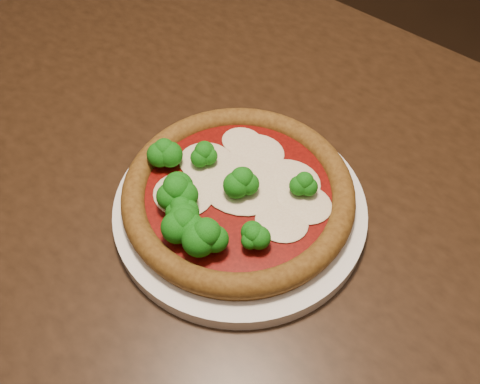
% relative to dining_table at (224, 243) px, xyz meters
% --- Properties ---
extents(floor, '(4.00, 4.00, 0.00)m').
position_rel_dining_table_xyz_m(floor, '(-0.06, 0.03, -0.66)').
color(floor, black).
rests_on(floor, ground).
extents(dining_table, '(1.42, 1.17, 0.75)m').
position_rel_dining_table_xyz_m(dining_table, '(0.00, 0.00, 0.00)').
color(dining_table, black).
rests_on(dining_table, floor).
extents(plate, '(0.29, 0.29, 0.02)m').
position_rel_dining_table_xyz_m(plate, '(0.03, -0.01, 0.10)').
color(plate, white).
rests_on(plate, dining_table).
extents(pizza, '(0.26, 0.26, 0.06)m').
position_rel_dining_table_xyz_m(pizza, '(0.02, -0.01, 0.13)').
color(pizza, brown).
rests_on(pizza, plate).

